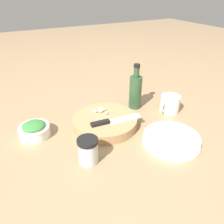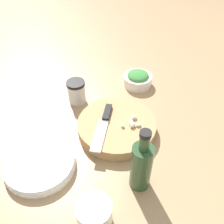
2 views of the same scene
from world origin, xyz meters
name	(u,v)px [view 1 (image 1 of 2)]	position (x,y,z in m)	size (l,w,h in m)	color
ground_plane	(107,133)	(0.00, 0.00, 0.00)	(5.00, 5.00, 0.00)	#997A56
cutting_board	(105,122)	(-0.01, -0.05, 0.02)	(0.27, 0.27, 0.04)	tan
chef_knife	(113,120)	(-0.03, -0.01, 0.05)	(0.21, 0.04, 0.01)	black
garlic_cloves	(101,110)	(-0.02, -0.10, 0.05)	(0.06, 0.07, 0.02)	silver
herb_bowl	(34,130)	(0.26, -0.12, 0.03)	(0.12, 0.12, 0.06)	white
spice_jar	(88,150)	(0.13, 0.12, 0.05)	(0.07, 0.07, 0.09)	silver
coffee_mug	(170,104)	(-0.34, -0.02, 0.04)	(0.12, 0.09, 0.08)	white
plate_stack	(171,139)	(-0.19, 0.17, 0.01)	(0.22, 0.22, 0.03)	white
oil_bottle	(135,91)	(-0.22, -0.13, 0.09)	(0.06, 0.06, 0.22)	#2D4C2D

